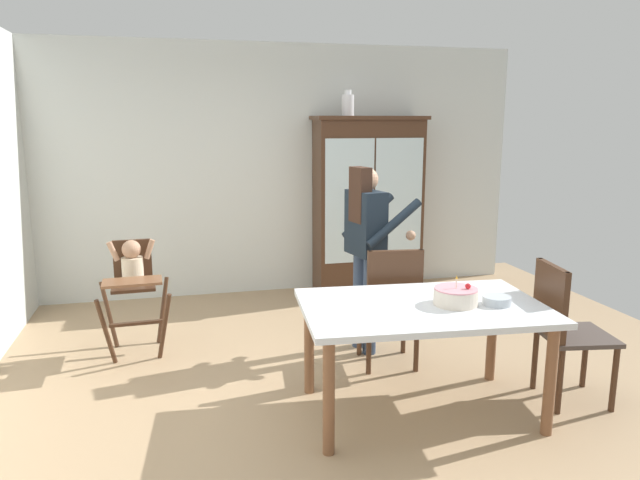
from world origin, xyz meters
name	(u,v)px	position (x,y,z in m)	size (l,w,h in m)	color
ground_plane	(351,387)	(0.00, 0.00, 0.00)	(6.24, 6.24, 0.00)	tan
wall_back	(283,170)	(0.00, 2.63, 1.35)	(5.32, 0.06, 2.70)	silver
china_cabinet	(368,204)	(0.90, 2.37, 0.97)	(1.23, 0.48, 1.94)	#422819
ceramic_vase	(348,104)	(0.66, 2.37, 2.05)	(0.13, 0.13, 0.27)	white
high_chair_with_toddler	(133,276)	(-1.53, 1.06, 0.65)	(0.60, 0.70, 0.95)	#422819
adult_person	(366,236)	(0.32, 0.66, 0.97)	(0.58, 0.56, 1.53)	#33425B
dining_table	(422,318)	(0.33, -0.45, 0.65)	(1.61, 1.10, 0.74)	silver
birthday_cake	(456,296)	(0.53, -0.50, 0.79)	(0.28, 0.28, 0.19)	beige
serving_bowl	(497,300)	(0.78, -0.57, 0.77)	(0.18, 0.18, 0.06)	#B2BCC6
dining_chair_far_side	(391,299)	(0.39, 0.25, 0.56)	(0.49, 0.49, 0.96)	#422819
dining_chair_right_end	(563,323)	(1.32, -0.52, 0.56)	(0.51, 0.51, 0.96)	#422819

